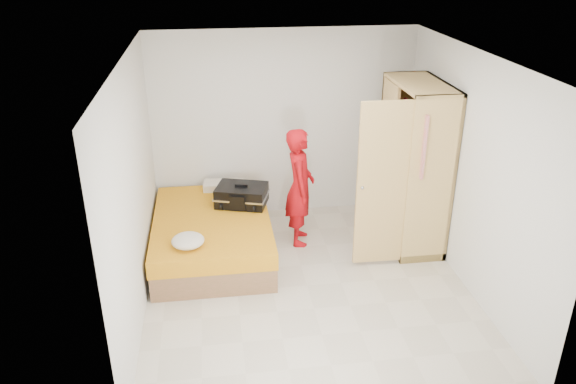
{
  "coord_description": "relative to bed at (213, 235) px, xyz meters",
  "views": [
    {
      "loc": [
        -0.97,
        -5.34,
        3.65
      ],
      "look_at": [
        -0.16,
        0.43,
        1.0
      ],
      "focal_mm": 35.0,
      "sensor_mm": 36.0,
      "label": 1
    }
  ],
  "objects": [
    {
      "name": "wardrobe",
      "position": [
        2.5,
        -0.04,
        0.75
      ],
      "size": [
        1.17,
        1.2,
        2.1
      ],
      "color": "#E4C26F",
      "rests_on": "ground"
    },
    {
      "name": "round_cushion",
      "position": [
        -0.27,
        -0.68,
        0.32
      ],
      "size": [
        0.37,
        0.37,
        0.14
      ],
      "primitive_type": "ellipsoid",
      "color": "beige",
      "rests_on": "bed"
    },
    {
      "name": "bed",
      "position": [
        0.0,
        0.0,
        0.0
      ],
      "size": [
        1.42,
        2.02,
        0.5
      ],
      "color": "#976144",
      "rests_on": "ground"
    },
    {
      "name": "suitcase",
      "position": [
        0.4,
        0.33,
        0.37
      ],
      "size": [
        0.75,
        0.64,
        0.28
      ],
      "rotation": [
        0.0,
        0.0,
        -0.3
      ],
      "color": "black",
      "rests_on": "bed"
    },
    {
      "name": "room",
      "position": [
        1.05,
        -0.9,
        1.05
      ],
      "size": [
        4.0,
        4.02,
        2.6
      ],
      "color": "beige",
      "rests_on": "ground"
    },
    {
      "name": "pillow",
      "position": [
        0.18,
        0.85,
        0.3
      ],
      "size": [
        0.57,
        0.33,
        0.1
      ],
      "primitive_type": "cube",
      "rotation": [
        0.0,
        0.0,
        -0.11
      ],
      "color": "beige",
      "rests_on": "bed"
    },
    {
      "name": "person",
      "position": [
        1.13,
        0.16,
        0.52
      ],
      "size": [
        0.43,
        0.6,
        1.54
      ],
      "primitive_type": "imported",
      "rotation": [
        0.0,
        0.0,
        1.45
      ],
      "color": "red",
      "rests_on": "ground"
    }
  ]
}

